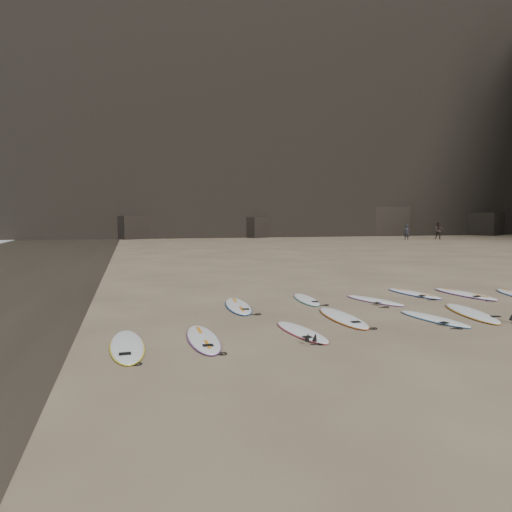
% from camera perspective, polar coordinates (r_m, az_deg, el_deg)
% --- Properties ---
extents(ground, '(240.00, 240.00, 0.00)m').
position_cam_1_polar(ground, '(12.97, 12.78, -7.32)').
color(ground, '#897559').
rests_on(ground, ground).
extents(headland, '(170.00, 101.00, 63.47)m').
position_cam_1_polar(headland, '(69.44, 12.55, 20.02)').
color(headland, black).
rests_on(headland, ground).
extents(surfboard_0, '(0.62, 2.57, 0.09)m').
position_cam_1_polar(surfboard_0, '(10.87, -6.07, -9.35)').
color(surfboard_0, white).
rests_on(surfboard_0, ground).
extents(surfboard_1, '(0.86, 2.35, 0.08)m').
position_cam_1_polar(surfboard_1, '(11.50, 5.22, -8.58)').
color(surfboard_1, white).
rests_on(surfboard_1, ground).
extents(surfboard_2, '(0.68, 2.74, 0.10)m').
position_cam_1_polar(surfboard_2, '(13.14, 9.87, -6.90)').
color(surfboard_2, white).
rests_on(surfboard_2, ground).
extents(surfboard_3, '(1.01, 2.36, 0.08)m').
position_cam_1_polar(surfboard_3, '(13.62, 19.65, -6.73)').
color(surfboard_3, white).
rests_on(surfboard_3, ground).
extents(surfboard_4, '(1.19, 2.84, 0.10)m').
position_cam_1_polar(surfboard_4, '(14.72, 23.39, -5.96)').
color(surfboard_4, white).
rests_on(surfboard_4, ground).
extents(surfboard_5, '(0.80, 2.71, 0.10)m').
position_cam_1_polar(surfboard_5, '(14.54, -2.07, -5.70)').
color(surfboard_5, white).
rests_on(surfboard_5, ground).
extents(surfboard_6, '(0.71, 2.29, 0.08)m').
position_cam_1_polar(surfboard_6, '(15.74, 5.78, -4.93)').
color(surfboard_6, white).
rests_on(surfboard_6, ground).
extents(surfboard_7, '(1.29, 2.33, 0.08)m').
position_cam_1_polar(surfboard_7, '(15.92, 13.40, -4.93)').
color(surfboard_7, white).
rests_on(surfboard_7, ground).
extents(surfboard_8, '(1.03, 2.53, 0.09)m').
position_cam_1_polar(surfboard_8, '(17.63, 17.60, -4.07)').
color(surfboard_8, white).
rests_on(surfboard_8, ground).
extents(surfboard_9, '(0.97, 2.78, 0.10)m').
position_cam_1_polar(surfboard_9, '(18.10, 22.72, -3.98)').
color(surfboard_9, white).
rests_on(surfboard_9, ground).
extents(surfboard_11, '(0.75, 2.73, 0.10)m').
position_cam_1_polar(surfboard_11, '(10.59, -14.54, -9.85)').
color(surfboard_11, white).
rests_on(surfboard_11, ground).
extents(person_a, '(0.66, 0.51, 1.61)m').
position_cam_1_polar(person_a, '(54.33, 16.86, 2.62)').
color(person_a, black).
rests_on(person_a, ground).
extents(person_b, '(1.16, 1.11, 1.89)m').
position_cam_1_polar(person_b, '(56.69, 20.19, 2.75)').
color(person_b, black).
rests_on(person_b, ground).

